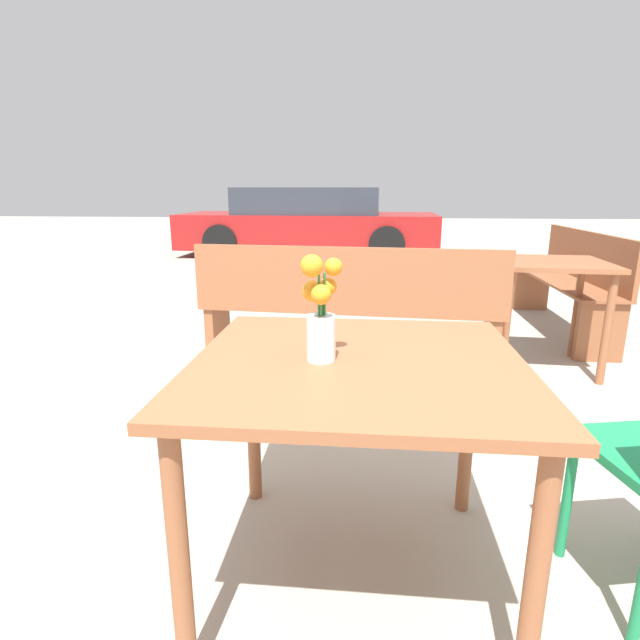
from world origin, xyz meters
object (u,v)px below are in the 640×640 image
table_front (356,390)px  bench_middle (347,305)px  flower_vase (319,317)px  bench_near (572,278)px  parked_car (309,223)px  table_back (547,281)px

table_front → bench_middle: (-0.07, 1.76, -0.16)m
flower_vase → bench_near: flower_vase is taller
table_front → bench_middle: 1.77m
bench_middle → table_front: bearing=-87.6°
bench_near → parked_car: (-2.74, 4.93, 0.12)m
table_back → table_front: bearing=-121.4°
bench_near → table_back: (-0.54, -0.94, 0.13)m
table_back → flower_vase: bearing=-123.3°
bench_near → table_back: size_ratio=2.25×
parked_car → flower_vase: bearing=-83.9°
flower_vase → bench_middle: 1.82m
bench_middle → parked_car: parked_car is taller
table_front → bench_near: size_ratio=0.55×
bench_middle → table_back: (1.31, 0.27, 0.12)m
parked_car → bench_middle: bearing=-81.8°
bench_near → table_back: 1.09m
table_front → parked_car: parked_car is taller
flower_vase → bench_middle: flower_vase is taller
table_front → flower_vase: (-0.11, -0.02, 0.22)m
bench_near → table_front: bearing=-121.0°
flower_vase → parked_car: size_ratio=0.06×
bench_near → table_back: bearing=-120.0°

